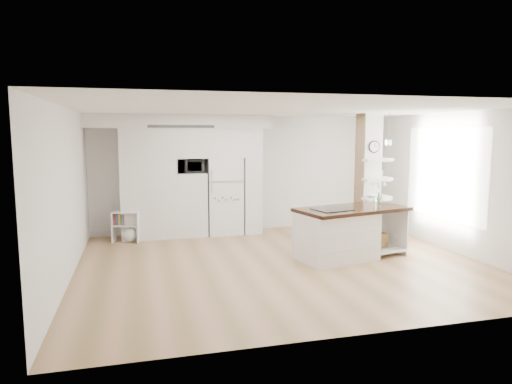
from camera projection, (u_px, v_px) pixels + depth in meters
The scene contains 14 objects.
floor at pixel (281, 263), 8.09m from camera, with size 7.00×6.00×0.01m, color tan.
room at pixel (282, 159), 7.86m from camera, with size 7.04×6.04×2.72m.
cabinet_wall at pixel (183, 169), 10.11m from camera, with size 4.00×0.71×2.70m.
refrigerator at pixel (224, 196), 10.43m from camera, with size 0.78×0.69×1.75m.
column at pixel (373, 178), 9.60m from camera, with size 0.69×0.90×2.70m.
window at pixel (444, 174), 9.06m from camera, with size 2.40×2.40×0.00m, color white.
pendant_light at pixel (368, 143), 8.39m from camera, with size 0.12×0.12×0.10m, color white.
kitchen_island at pixel (342, 233), 8.35m from camera, with size 2.24×1.44×1.50m.
bookshelf at pixel (128, 228), 9.68m from camera, with size 0.61×0.44×0.66m.
floor_plant_a at pixel (390, 227), 10.17m from camera, with size 0.24×0.20×0.44m, color #2B6C2D.
floor_plant_b at pixel (401, 230), 9.76m from camera, with size 0.27×0.27×0.49m, color #2B6C2D.
microwave at pixel (191, 166), 10.10m from camera, with size 0.54×0.37×0.30m, color #2D2D2D.
shelf_plant at pixel (380, 169), 9.80m from camera, with size 0.27×0.23×0.30m, color #2B6C2D.
decor_bowl at pixel (375, 196), 9.41m from camera, with size 0.22×0.22×0.05m, color white.
Camera 1 is at (-2.42, -7.50, 2.29)m, focal length 32.00 mm.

